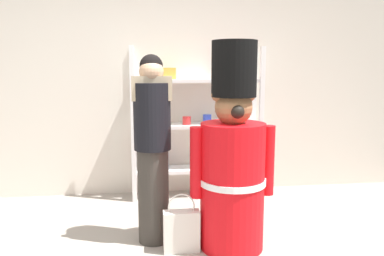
{
  "coord_description": "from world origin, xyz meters",
  "views": [
    {
      "loc": [
        -0.14,
        -2.27,
        1.47
      ],
      "look_at": [
        0.24,
        0.72,
        1.0
      ],
      "focal_mm": 35.0,
      "sensor_mm": 36.0,
      "label": 1
    }
  ],
  "objects_px": {
    "merchandise_shelf": "(197,122)",
    "person_shopper": "(153,146)",
    "teddy_bear_guard": "(233,164)",
    "shopping_bag": "(182,230)"
  },
  "relations": [
    {
      "from": "merchandise_shelf",
      "to": "person_shopper",
      "type": "height_order",
      "value": "merchandise_shelf"
    },
    {
      "from": "teddy_bear_guard",
      "to": "person_shopper",
      "type": "relative_size",
      "value": 1.06
    },
    {
      "from": "person_shopper",
      "to": "teddy_bear_guard",
      "type": "bearing_deg",
      "value": -16.77
    },
    {
      "from": "teddy_bear_guard",
      "to": "person_shopper",
      "type": "xyz_separation_m",
      "value": [
        -0.64,
        0.19,
        0.12
      ]
    },
    {
      "from": "teddy_bear_guard",
      "to": "person_shopper",
      "type": "distance_m",
      "value": 0.68
    },
    {
      "from": "merchandise_shelf",
      "to": "person_shopper",
      "type": "xyz_separation_m",
      "value": [
        -0.54,
        -1.16,
        -0.03
      ]
    },
    {
      "from": "merchandise_shelf",
      "to": "person_shopper",
      "type": "distance_m",
      "value": 1.28
    },
    {
      "from": "teddy_bear_guard",
      "to": "shopping_bag",
      "type": "relative_size",
      "value": 3.46
    },
    {
      "from": "teddy_bear_guard",
      "to": "person_shopper",
      "type": "bearing_deg",
      "value": 163.23
    },
    {
      "from": "merchandise_shelf",
      "to": "teddy_bear_guard",
      "type": "xyz_separation_m",
      "value": [
        0.1,
        -1.35,
        -0.16
      ]
    }
  ]
}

